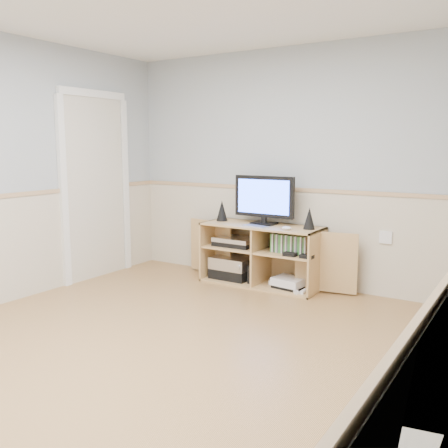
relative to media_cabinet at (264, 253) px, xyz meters
The scene contains 11 objects.
room 2.11m from the media_cabinet, 84.82° to the right, with size 4.04×4.54×2.54m.
media_cabinet is the anchor object (origin of this frame).
monitor 0.60m from the media_cabinet, 90.00° to the right, with size 0.68×0.18×0.52m.
speaker_left 0.67m from the media_cabinet, behind, with size 0.12×0.12×0.23m, color black.
speaker_right 0.68m from the media_cabinet, ahead, with size 0.12×0.12×0.22m, color black.
keyboard 0.38m from the media_cabinet, 89.24° to the right, with size 0.28×0.11×0.01m, color silver.
mouse 0.53m from the media_cabinet, 28.79° to the right, with size 0.10×0.06×0.04m, color white.
av_components 0.37m from the media_cabinet, behind, with size 0.52×0.33×0.47m.
game_consoles 0.43m from the media_cabinet, 11.78° to the right, with size 0.46×0.30×0.11m.
game_cases 0.38m from the media_cabinet, 12.56° to the right, with size 0.39×0.14×0.19m, color #3F8C3F.
wall_outlet 1.28m from the media_cabinet, ahead, with size 0.12×0.03×0.12m, color white.
Camera 1 is at (2.23, -2.63, 1.49)m, focal length 40.00 mm.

